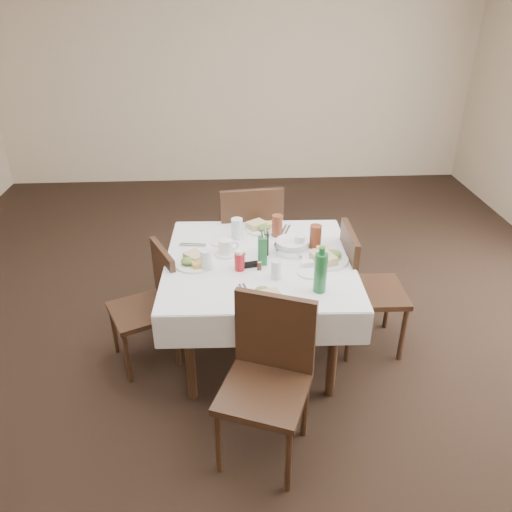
# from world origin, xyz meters

# --- Properties ---
(ground_plane) EXTENTS (7.00, 7.00, 0.00)m
(ground_plane) POSITION_xyz_m (0.00, 0.00, 0.00)
(ground_plane) COLOR black
(room_shell) EXTENTS (6.04, 7.04, 2.80)m
(room_shell) POSITION_xyz_m (0.00, 0.00, 1.71)
(room_shell) COLOR beige
(room_shell) RESTS_ON ground
(dining_table) EXTENTS (1.27, 1.27, 0.76)m
(dining_table) POSITION_xyz_m (0.06, -0.15, 0.68)
(dining_table) COLOR black
(dining_table) RESTS_ON ground
(chair_north) EXTENTS (0.53, 0.53, 1.01)m
(chair_north) POSITION_xyz_m (0.03, 0.58, 0.58)
(chair_north) COLOR black
(chair_north) RESTS_ON ground
(chair_south) EXTENTS (0.57, 0.57, 0.94)m
(chair_south) POSITION_xyz_m (0.06, -0.95, 0.54)
(chair_south) COLOR black
(chair_south) RESTS_ON ground
(chair_east) EXTENTS (0.45, 0.45, 0.93)m
(chair_east) POSITION_xyz_m (0.77, -0.10, 0.53)
(chair_east) COLOR black
(chair_east) RESTS_ON ground
(chair_west) EXTENTS (0.53, 0.53, 0.84)m
(chair_west) POSITION_xyz_m (-0.66, -0.15, 0.48)
(chair_west) COLOR black
(chair_west) RESTS_ON ground
(meal_north) EXTENTS (0.25, 0.25, 0.05)m
(meal_north) POSITION_xyz_m (0.10, 0.31, 0.78)
(meal_north) COLOR white
(meal_north) RESTS_ON dining_table
(meal_south) EXTENTS (0.24, 0.24, 0.05)m
(meal_south) POSITION_xyz_m (0.05, -0.62, 0.78)
(meal_south) COLOR white
(meal_south) RESTS_ON dining_table
(meal_east) EXTENTS (0.30, 0.30, 0.07)m
(meal_east) POSITION_xyz_m (0.49, -0.19, 0.79)
(meal_east) COLOR white
(meal_east) RESTS_ON dining_table
(meal_west) EXTENTS (0.25, 0.25, 0.06)m
(meal_west) POSITION_xyz_m (-0.36, -0.18, 0.78)
(meal_west) COLOR white
(meal_west) RESTS_ON dining_table
(side_plate_a) EXTENTS (0.17, 0.17, 0.01)m
(side_plate_a) POSITION_xyz_m (-0.19, 0.12, 0.77)
(side_plate_a) COLOR white
(side_plate_a) RESTS_ON dining_table
(side_plate_b) EXTENTS (0.16, 0.16, 0.01)m
(side_plate_b) POSITION_xyz_m (0.37, -0.35, 0.77)
(side_plate_b) COLOR white
(side_plate_b) RESTS_ON dining_table
(water_n) EXTENTS (0.08, 0.08, 0.15)m
(water_n) POSITION_xyz_m (-0.08, 0.17, 0.84)
(water_n) COLOR silver
(water_n) RESTS_ON dining_table
(water_s) EXTENTS (0.06, 0.06, 0.12)m
(water_s) POSITION_xyz_m (0.15, -0.39, 0.82)
(water_s) COLOR silver
(water_s) RESTS_ON dining_table
(water_e) EXTENTS (0.07, 0.07, 0.12)m
(water_e) POSITION_xyz_m (0.34, -0.06, 0.82)
(water_e) COLOR silver
(water_e) RESTS_ON dining_table
(water_w) EXTENTS (0.07, 0.07, 0.13)m
(water_w) POSITION_xyz_m (-0.28, -0.25, 0.83)
(water_w) COLOR silver
(water_w) RESTS_ON dining_table
(iced_tea_a) EXTENTS (0.08, 0.08, 0.16)m
(iced_tea_a) POSITION_xyz_m (0.21, 0.20, 0.84)
(iced_tea_a) COLOR brown
(iced_tea_a) RESTS_ON dining_table
(iced_tea_b) EXTENTS (0.08, 0.08, 0.16)m
(iced_tea_b) POSITION_xyz_m (0.45, -0.00, 0.84)
(iced_tea_b) COLOR brown
(iced_tea_b) RESTS_ON dining_table
(bread_basket) EXTENTS (0.24, 0.24, 0.08)m
(bread_basket) POSITION_xyz_m (0.29, -0.04, 0.80)
(bread_basket) COLOR silver
(bread_basket) RESTS_ON dining_table
(oil_cruet_dark) EXTENTS (0.05, 0.05, 0.20)m
(oil_cruet_dark) POSITION_xyz_m (0.10, -0.08, 0.85)
(oil_cruet_dark) COLOR black
(oil_cruet_dark) RESTS_ON dining_table
(oil_cruet_green) EXTENTS (0.06, 0.06, 0.24)m
(oil_cruet_green) POSITION_xyz_m (0.08, -0.20, 0.87)
(oil_cruet_green) COLOR #206C34
(oil_cruet_green) RESTS_ON dining_table
(ketchup_bottle) EXTENTS (0.06, 0.06, 0.14)m
(ketchup_bottle) POSITION_xyz_m (-0.07, -0.27, 0.83)
(ketchup_bottle) COLOR #A7171C
(ketchup_bottle) RESTS_ON dining_table
(salt_shaker) EXTENTS (0.04, 0.04, 0.09)m
(salt_shaker) POSITION_xyz_m (-0.05, -0.22, 0.80)
(salt_shaker) COLOR white
(salt_shaker) RESTS_ON dining_table
(pepper_shaker) EXTENTS (0.03, 0.03, 0.07)m
(pepper_shaker) POSITION_xyz_m (0.05, -0.28, 0.79)
(pepper_shaker) COLOR #3D2617
(pepper_shaker) RESTS_ON dining_table
(coffee_mug) EXTENTS (0.16, 0.15, 0.11)m
(coffee_mug) POSITION_xyz_m (-0.16, -0.06, 0.81)
(coffee_mug) COLOR white
(coffee_mug) RESTS_ON dining_table
(sunglasses) EXTENTS (0.13, 0.06, 0.03)m
(sunglasses) POSITION_xyz_m (-0.01, -0.24, 0.78)
(sunglasses) COLOR black
(sunglasses) RESTS_ON dining_table
(green_bottle) EXTENTS (0.08, 0.08, 0.29)m
(green_bottle) POSITION_xyz_m (0.39, -0.55, 0.89)
(green_bottle) COLOR #206C34
(green_bottle) RESTS_ON dining_table
(sugar_caddy) EXTENTS (0.09, 0.06, 0.04)m
(sugar_caddy) POSITION_xyz_m (0.36, -0.27, 0.78)
(sugar_caddy) COLOR white
(sugar_caddy) RESTS_ON dining_table
(cutlery_n) EXTENTS (0.10, 0.18, 0.01)m
(cutlery_n) POSITION_xyz_m (0.28, 0.28, 0.77)
(cutlery_n) COLOR silver
(cutlery_n) RESTS_ON dining_table
(cutlery_s) EXTENTS (0.07, 0.16, 0.01)m
(cutlery_s) POSITION_xyz_m (-0.05, -0.53, 0.77)
(cutlery_s) COLOR silver
(cutlery_s) RESTS_ON dining_table
(cutlery_e) EXTENTS (0.20, 0.08, 0.01)m
(cutlery_e) POSITION_xyz_m (0.45, -0.30, 0.77)
(cutlery_e) COLOR silver
(cutlery_e) RESTS_ON dining_table
(cutlery_w) EXTENTS (0.19, 0.07, 0.01)m
(cutlery_w) POSITION_xyz_m (-0.39, 0.07, 0.77)
(cutlery_w) COLOR silver
(cutlery_w) RESTS_ON dining_table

